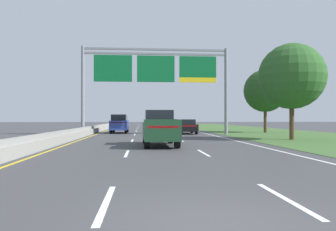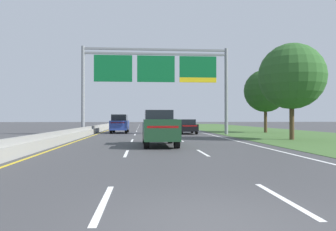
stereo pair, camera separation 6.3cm
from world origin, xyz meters
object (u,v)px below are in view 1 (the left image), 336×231
car_black_right_lane_sedan (187,126)px  roadside_tree_near (292,76)px  pickup_truck_darkgreen (160,128)px  car_silver_right_lane_sedan (171,124)px  roadside_tree_mid (265,91)px  overhead_sign_gantry (156,73)px  car_blue_left_lane_suv (119,123)px

car_black_right_lane_sedan → roadside_tree_near: size_ratio=0.58×
roadside_tree_near → pickup_truck_darkgreen: bearing=-156.9°
car_silver_right_lane_sedan → roadside_tree_mid: 19.06m
car_silver_right_lane_sedan → roadside_tree_mid: (9.63, -15.93, 4.10)m
overhead_sign_gantry → roadside_tree_mid: bearing=16.6°
overhead_sign_gantry → car_black_right_lane_sedan: 6.82m
roadside_tree_near → car_blue_left_lane_suv: bearing=137.8°
car_black_right_lane_sedan → roadside_tree_mid: size_ratio=0.59×
pickup_truck_darkgreen → car_blue_left_lane_suv: bearing=11.0°
car_silver_right_lane_sedan → pickup_truck_darkgreen: bearing=172.4°
pickup_truck_darkgreen → roadside_tree_near: 12.18m
car_blue_left_lane_suv → roadside_tree_near: roadside_tree_near is taller
pickup_truck_darkgreen → roadside_tree_mid: 21.98m
car_blue_left_lane_suv → car_black_right_lane_sedan: bearing=-107.3°
car_silver_right_lane_sedan → roadside_tree_mid: bearing=-149.9°
car_blue_left_lane_suv → car_black_right_lane_sedan: 7.82m
car_black_right_lane_sedan → pickup_truck_darkgreen: bearing=165.6°
roadside_tree_mid → roadside_tree_near: bearing=-102.5°
car_blue_left_lane_suv → roadside_tree_near: 19.62m
overhead_sign_gantry → car_silver_right_lane_sedan: bearing=80.2°
overhead_sign_gantry → roadside_tree_mid: 13.70m
car_blue_left_lane_suv → car_silver_right_lane_sedan: (7.40, 15.49, -0.28)m
pickup_truck_darkgreen → roadside_tree_near: size_ratio=0.72×
car_silver_right_lane_sedan → roadside_tree_near: bearing=-167.5°
pickup_truck_darkgreen → overhead_sign_gantry: bearing=-2.3°
overhead_sign_gantry → roadside_tree_near: 13.47m
overhead_sign_gantry → roadside_tree_near: bearing=-39.9°
car_silver_right_lane_sedan → roadside_tree_mid: size_ratio=0.60×
car_silver_right_lane_sedan → roadside_tree_near: size_ratio=0.59×
car_black_right_lane_sedan → car_blue_left_lane_suv: bearing=71.9°
pickup_truck_darkgreen → roadside_tree_near: bearing=-67.8°
car_blue_left_lane_suv → car_black_right_lane_sedan: (7.44, -2.40, -0.28)m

